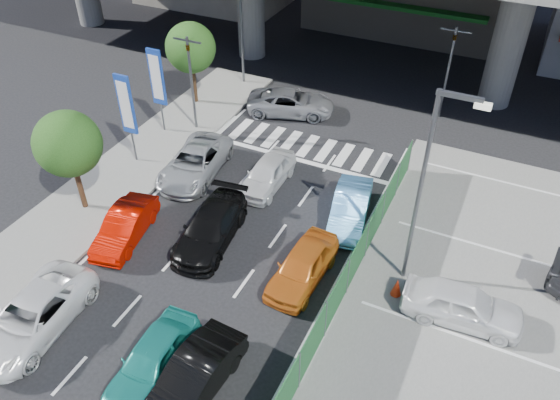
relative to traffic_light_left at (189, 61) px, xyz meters
The scene contains 24 objects.
ground 14.07m from the traffic_light_left, 62.68° to the right, with size 120.00×120.00×0.00m, color black.
parking_lot 20.28m from the traffic_light_left, 30.17° to the right, with size 12.00×28.00×0.06m, color slate.
sidewalk_left 8.93m from the traffic_light_left, 95.71° to the right, with size 4.00×30.00×0.12m, color slate.
fence_run 16.20m from the traffic_light_left, 43.73° to the right, with size 0.16×22.00×1.80m, color #1C5428, non-canonical shape.
traffic_light_left is the anchor object (origin of this frame).
traffic_light_right 13.63m from the traffic_light_left, 30.89° to the left, with size 1.60×1.24×5.20m.
street_lamp_right 14.68m from the traffic_light_left, 24.16° to the right, with size 1.65×0.22×8.00m.
street_lamp_left 6.06m from the traffic_light_left, 91.20° to the left, with size 1.65×0.22×8.00m.
signboard_near 4.22m from the traffic_light_left, 104.02° to the right, with size 0.80×0.14×4.70m.
signboard_far 1.93m from the traffic_light_left, 144.30° to the right, with size 0.80×0.14×4.70m.
tree_near 8.06m from the traffic_light_left, 95.71° to the right, with size 2.80×2.80×4.80m.
tree_far 3.02m from the traffic_light_left, 122.62° to the left, with size 2.80×2.80×4.80m.
sedan_white_mid_left 14.56m from the traffic_light_left, 80.86° to the right, with size 2.29×4.97×1.38m, color white.
taxi_teal_mid 15.73m from the traffic_light_left, 62.76° to the right, with size 1.62×4.02×1.37m, color teal.
hatch_black_mid_right 16.52m from the traffic_light_left, 57.93° to the right, with size 1.46×4.19×1.38m, color black.
taxi_orange_left 9.65m from the traffic_light_left, 76.28° to the right, with size 1.37×3.94×1.30m, color #BB0E00.
sedan_black_mid 9.74m from the traffic_light_left, 53.83° to the right, with size 1.93×4.76×1.38m, color black.
taxi_orange_right 12.88m from the traffic_light_left, 38.80° to the right, with size 1.63×4.05×1.38m, color #CB651B.
wagon_silver_front_left 5.41m from the traffic_light_left, 58.13° to the right, with size 2.29×4.97×1.38m, color #9B9EA2.
sedan_white_front_mid 7.30m from the traffic_light_left, 27.11° to the right, with size 1.57×3.91×1.33m, color silver.
kei_truck_front_right 11.33m from the traffic_light_left, 20.24° to the right, with size 1.46×4.19×1.38m, color #5CA8F0.
crossing_wagon_silver 6.36m from the traffic_light_left, 43.58° to the left, with size 2.24×4.86×1.35m, color gray.
parked_sedan_white 17.46m from the traffic_light_left, 24.85° to the right, with size 1.69×4.20×1.43m, color white.
traffic_cone 15.38m from the traffic_light_left, 28.17° to the right, with size 0.40×0.40×0.77m, color red.
Camera 1 is at (9.02, -9.40, 15.50)m, focal length 35.00 mm.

